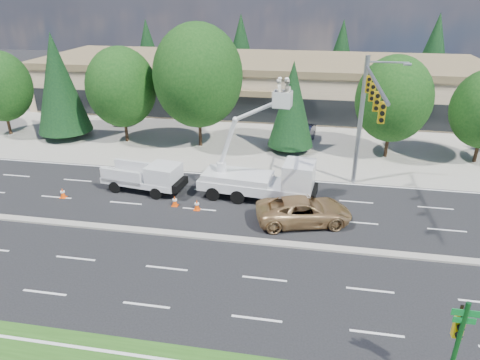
% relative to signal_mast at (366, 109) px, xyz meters
% --- Properties ---
extents(ground, '(140.00, 140.00, 0.00)m').
position_rel_signal_mast_xyz_m(ground, '(-10.03, -7.04, -6.06)').
color(ground, black).
rests_on(ground, ground).
extents(concrete_apron, '(140.00, 22.00, 0.01)m').
position_rel_signal_mast_xyz_m(concrete_apron, '(-10.03, 12.96, -6.05)').
color(concrete_apron, '#9B988C').
rests_on(concrete_apron, ground).
extents(road_median, '(120.00, 0.55, 0.12)m').
position_rel_signal_mast_xyz_m(road_median, '(-10.03, -7.04, -6.00)').
color(road_median, '#9B988C').
rests_on(road_median, ground).
extents(strip_mall, '(50.40, 15.40, 5.50)m').
position_rel_signal_mast_xyz_m(strip_mall, '(-10.03, 22.93, -3.23)').
color(strip_mall, tan).
rests_on(strip_mall, ground).
extents(tree_front_a, '(5.68, 5.68, 7.89)m').
position_rel_signal_mast_xyz_m(tree_front_a, '(-32.03, 7.96, -1.44)').
color(tree_front_a, '#332114').
rests_on(tree_front_a, ground).
extents(tree_front_b, '(4.83, 4.83, 9.51)m').
position_rel_signal_mast_xyz_m(tree_front_b, '(-26.03, 7.96, -0.95)').
color(tree_front_b, '#332114').
rests_on(tree_front_b, ground).
extents(tree_front_c, '(6.12, 6.12, 8.49)m').
position_rel_signal_mast_xyz_m(tree_front_c, '(-20.03, 7.96, -1.09)').
color(tree_front_c, '#332114').
rests_on(tree_front_c, ground).
extents(tree_front_d, '(7.60, 7.60, 10.54)m').
position_rel_signal_mast_xyz_m(tree_front_d, '(-13.03, 7.96, 0.12)').
color(tree_front_d, '#332114').
rests_on(tree_front_d, ground).
extents(tree_front_e, '(3.89, 3.89, 7.67)m').
position_rel_signal_mast_xyz_m(tree_front_e, '(-5.03, 7.96, -1.94)').
color(tree_front_e, '#332114').
rests_on(tree_front_e, ground).
extents(tree_front_f, '(6.01, 6.01, 8.34)m').
position_rel_signal_mast_xyz_m(tree_front_f, '(2.97, 7.96, -1.17)').
color(tree_front_f, '#332114').
rests_on(tree_front_f, ground).
extents(tree_back_a, '(4.48, 4.48, 8.84)m').
position_rel_signal_mast_xyz_m(tree_back_a, '(-28.03, 34.96, -1.32)').
color(tree_back_a, '#332114').
rests_on(tree_back_a, ground).
extents(tree_back_b, '(4.92, 4.92, 9.70)m').
position_rel_signal_mast_xyz_m(tree_back_b, '(-14.03, 34.96, -0.85)').
color(tree_back_b, '#332114').
rests_on(tree_back_b, ground).
extents(tree_back_c, '(4.63, 4.63, 9.12)m').
position_rel_signal_mast_xyz_m(tree_back_c, '(-0.03, 34.96, -1.16)').
color(tree_back_c, '#332114').
rests_on(tree_back_c, ground).
extents(tree_back_d, '(5.11, 5.11, 10.07)m').
position_rel_signal_mast_xyz_m(tree_back_d, '(11.97, 34.96, -0.65)').
color(tree_back_d, '#332114').
rests_on(tree_back_d, ground).
extents(signal_mast, '(2.76, 10.16, 9.00)m').
position_rel_signal_mast_xyz_m(signal_mast, '(0.00, 0.00, 0.00)').
color(signal_mast, gray).
rests_on(signal_mast, ground).
extents(street_sign_pole, '(0.90, 0.44, 4.00)m').
position_rel_signal_mast_xyz_m(street_sign_pole, '(1.97, -15.45, -3.61)').
color(street_sign_pole, '#0D3A19').
rests_on(street_sign_pole, ground).
extents(utility_pickup, '(5.69, 2.78, 2.09)m').
position_rel_signal_mast_xyz_m(utility_pickup, '(-14.24, -1.81, -5.20)').
color(utility_pickup, silver).
rests_on(utility_pickup, ground).
extents(bucket_truck, '(7.77, 3.10, 8.19)m').
position_rel_signal_mast_xyz_m(bucket_truck, '(-6.11, -1.72, -4.33)').
color(bucket_truck, silver).
rests_on(bucket_truck, ground).
extents(traffic_cone_a, '(0.40, 0.40, 0.70)m').
position_rel_signal_mast_xyz_m(traffic_cone_a, '(-19.54, -3.79, -5.72)').
color(traffic_cone_a, '#F24707').
rests_on(traffic_cone_a, ground).
extents(traffic_cone_b, '(0.40, 0.40, 0.70)m').
position_rel_signal_mast_xyz_m(traffic_cone_b, '(-11.71, -3.63, -5.72)').
color(traffic_cone_b, '#F24707').
rests_on(traffic_cone_b, ground).
extents(traffic_cone_c, '(0.40, 0.40, 0.70)m').
position_rel_signal_mast_xyz_m(traffic_cone_c, '(-10.15, -3.91, -5.72)').
color(traffic_cone_c, '#F24707').
rests_on(traffic_cone_c, ground).
extents(minivan, '(6.20, 4.02, 1.59)m').
position_rel_signal_mast_xyz_m(minivan, '(-3.40, -4.36, -5.26)').
color(minivan, '#AC8453').
rests_on(minivan, ground).
extents(parked_car_west, '(2.52, 4.84, 1.57)m').
position_rel_signal_mast_xyz_m(parked_car_west, '(-22.82, 13.96, -5.27)').
color(parked_car_west, black).
rests_on(parked_car_west, ground).
extents(parked_car_east, '(2.58, 5.19, 1.64)m').
position_rel_signal_mast_xyz_m(parked_car_east, '(-4.15, 9.98, -5.24)').
color(parked_car_east, black).
rests_on(parked_car_east, ground).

